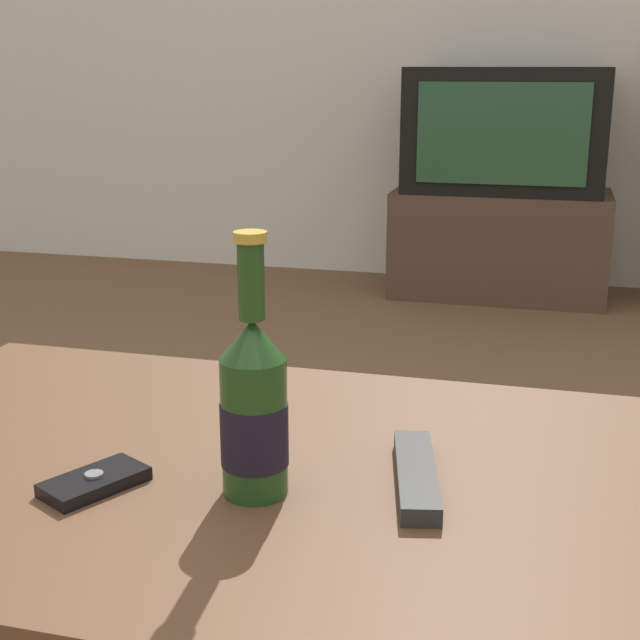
% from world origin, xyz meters
% --- Properties ---
extents(coffee_table, '(1.02, 0.65, 0.48)m').
position_xyz_m(coffee_table, '(0.00, 0.00, 0.40)').
color(coffee_table, brown).
rests_on(coffee_table, ground_plane).
extents(tv_stand, '(0.84, 0.42, 0.42)m').
position_xyz_m(tv_stand, '(0.11, 2.74, 0.21)').
color(tv_stand, '#4C3828').
rests_on(tv_stand, ground_plane).
extents(television, '(0.76, 0.43, 0.47)m').
position_xyz_m(television, '(0.11, 2.74, 0.66)').
color(television, black).
rests_on(television, tv_stand).
extents(beer_bottle, '(0.07, 0.07, 0.27)m').
position_xyz_m(beer_bottle, '(0.03, -0.06, 0.57)').
color(beer_bottle, '#1E4219').
rests_on(beer_bottle, coffee_table).
extents(cell_phone, '(0.10, 0.12, 0.02)m').
position_xyz_m(cell_phone, '(-0.13, -0.09, 0.48)').
color(cell_phone, black).
rests_on(cell_phone, coffee_table).
extents(remote_control, '(0.08, 0.19, 0.02)m').
position_xyz_m(remote_control, '(0.19, -0.00, 0.49)').
color(remote_control, '#282828').
rests_on(remote_control, coffee_table).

